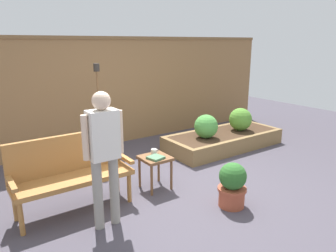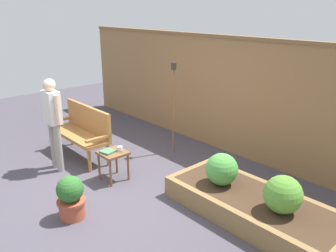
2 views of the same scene
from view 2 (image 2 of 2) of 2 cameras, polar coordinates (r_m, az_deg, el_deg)
ground_plane at (r=5.33m, az=-9.73°, el=-10.76°), size 14.00×14.00×0.00m
fence_back at (r=6.56m, az=9.23°, el=5.27°), size 8.40×0.14×2.16m
garden_bench at (r=6.46m, az=-13.84°, el=-0.31°), size 1.44×0.48×0.94m
side_table at (r=5.51m, az=-9.05°, el=-5.03°), size 0.40×0.40×0.48m
cup_on_table at (r=5.48m, az=-7.94°, el=-3.75°), size 0.12×0.09×0.08m
book_on_table at (r=5.47m, az=-9.91°, el=-4.15°), size 0.24×0.23×0.03m
potted_boxwood at (r=4.72m, az=-15.76°, el=-11.21°), size 0.37×0.37×0.59m
raised_planter_bed at (r=4.76m, az=14.03°, el=-12.84°), size 2.40×1.00×0.30m
shrub_near_bench at (r=4.81m, az=8.86°, el=-7.06°), size 0.45×0.45×0.45m
shrub_far_corner at (r=4.36m, az=18.44°, el=-10.68°), size 0.46×0.46×0.46m
tiki_torch at (r=6.27m, az=0.92°, el=5.62°), size 0.10×0.10×1.71m
person_by_bench at (r=5.93m, az=-18.49°, el=1.47°), size 0.47×0.20×1.56m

